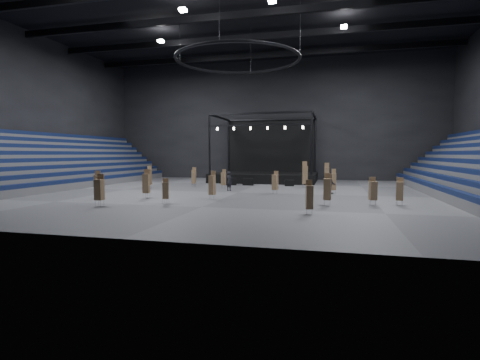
% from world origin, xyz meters
% --- Properties ---
extents(floor, '(50.00, 50.00, 0.00)m').
position_xyz_m(floor, '(0.00, 0.00, 0.00)').
color(floor, '#4F4F52').
rests_on(floor, ground).
extents(ceiling, '(50.00, 42.00, 0.20)m').
position_xyz_m(ceiling, '(0.00, 0.00, 18.00)').
color(ceiling, black).
rests_on(ceiling, wall_back).
extents(wall_back, '(50.00, 0.20, 18.00)m').
position_xyz_m(wall_back, '(0.00, 21.00, 9.00)').
color(wall_back, black).
rests_on(wall_back, ground).
extents(wall_front, '(50.00, 0.20, 18.00)m').
position_xyz_m(wall_front, '(0.00, -21.00, 9.00)').
color(wall_front, black).
rests_on(wall_front, ground).
extents(wall_left, '(0.20, 42.00, 18.00)m').
position_xyz_m(wall_left, '(-25.00, 0.00, 9.00)').
color(wall_left, black).
rests_on(wall_left, ground).
extents(bleachers_left, '(7.20, 40.00, 6.40)m').
position_xyz_m(bleachers_left, '(-22.94, 0.00, 1.73)').
color(bleachers_left, '#515154').
rests_on(bleachers_left, floor).
extents(stage, '(14.00, 10.00, 9.20)m').
position_xyz_m(stage, '(0.00, 16.24, 1.45)').
color(stage, black).
rests_on(stage, floor).
extents(truss_ring, '(12.30, 12.30, 5.15)m').
position_xyz_m(truss_ring, '(-0.00, 0.00, 13.00)').
color(truss_ring, black).
rests_on(truss_ring, ceiling).
extents(roof_girders, '(49.00, 30.35, 0.70)m').
position_xyz_m(roof_girders, '(0.00, -0.00, 17.20)').
color(roof_girders, black).
rests_on(roof_girders, ceiling).
extents(floodlights, '(28.60, 16.60, 0.25)m').
position_xyz_m(floodlights, '(0.00, -4.00, 16.60)').
color(floodlights, white).
rests_on(floodlights, roof_girders).
extents(flight_case_left, '(1.47, 1.03, 0.89)m').
position_xyz_m(flight_case_left, '(-3.00, 8.41, 0.44)').
color(flight_case_left, black).
rests_on(flight_case_left, floor).
extents(flight_case_mid, '(1.34, 0.75, 0.87)m').
position_xyz_m(flight_case_mid, '(-0.90, 8.66, 0.43)').
color(flight_case_mid, black).
rests_on(flight_case_mid, floor).
extents(flight_case_right, '(1.18, 0.74, 0.73)m').
position_xyz_m(flight_case_right, '(4.16, 8.73, 0.37)').
color(flight_case_right, black).
rests_on(flight_case_right, floor).
extents(chair_stack_0, '(0.55, 0.55, 2.42)m').
position_xyz_m(chair_stack_0, '(-0.79, -5.71, 1.24)').
color(chair_stack_0, silver).
rests_on(chair_stack_0, floor).
extents(chair_stack_1, '(0.60, 0.60, 1.97)m').
position_xyz_m(chair_stack_1, '(-3.33, -9.44, 1.06)').
color(chair_stack_1, silver).
rests_on(chair_stack_1, floor).
extents(chair_stack_2, '(0.61, 0.61, 2.52)m').
position_xyz_m(chair_stack_2, '(-6.53, -6.48, 1.32)').
color(chair_stack_2, silver).
rests_on(chair_stack_2, floor).
extents(chair_stack_3, '(0.50, 0.50, 2.14)m').
position_xyz_m(chair_stack_3, '(-2.61, 3.87, 1.12)').
color(chair_stack_3, silver).
rests_on(chair_stack_3, floor).
extents(chair_stack_4, '(0.61, 0.61, 2.13)m').
position_xyz_m(chair_stack_4, '(12.10, -6.62, 1.14)').
color(chair_stack_4, silver).
rests_on(chair_stack_4, floor).
extents(chair_stack_5, '(0.53, 0.53, 2.87)m').
position_xyz_m(chair_stack_5, '(8.53, 6.26, 1.46)').
color(chair_stack_5, silver).
rests_on(chair_stack_5, floor).
extents(chair_stack_6, '(0.57, 0.57, 2.10)m').
position_xyz_m(chair_stack_6, '(14.00, -6.33, 1.13)').
color(chair_stack_6, silver).
rests_on(chair_stack_6, floor).
extents(chair_stack_7, '(0.61, 0.61, 2.21)m').
position_xyz_m(chair_stack_7, '(3.81, -0.40, 1.17)').
color(chair_stack_7, silver).
rests_on(chair_stack_7, floor).
extents(chair_stack_8, '(0.67, 0.67, 3.01)m').
position_xyz_m(chair_stack_8, '(6.13, 6.70, 1.53)').
color(chair_stack_8, silver).
rests_on(chair_stack_8, floor).
extents(chair_stack_9, '(0.58, 0.58, 2.01)m').
position_xyz_m(chair_stack_9, '(-6.57, 4.97, 1.07)').
color(chair_stack_9, silver).
rests_on(chair_stack_9, floor).
extents(chair_stack_10, '(0.56, 0.56, 2.20)m').
position_xyz_m(chair_stack_10, '(-7.43, 7.30, 1.17)').
color(chair_stack_10, silver).
rests_on(chair_stack_10, floor).
extents(chair_stack_11, '(0.55, 0.55, 2.53)m').
position_xyz_m(chair_stack_11, '(-10.58, 1.67, 1.33)').
color(chair_stack_11, silver).
rests_on(chair_stack_11, floor).
extents(chair_stack_12, '(0.57, 0.57, 2.41)m').
position_xyz_m(chair_stack_12, '(8.80, -7.60, 1.27)').
color(chair_stack_12, silver).
rests_on(chair_stack_12, floor).
extents(chair_stack_13, '(0.61, 0.61, 2.40)m').
position_xyz_m(chair_stack_13, '(-10.63, -7.55, 1.25)').
color(chair_stack_13, silver).
rests_on(chair_stack_13, floor).
extents(chair_stack_14, '(0.52, 0.52, 2.21)m').
position_xyz_m(chair_stack_14, '(7.75, -11.99, 1.14)').
color(chair_stack_14, silver).
rests_on(chair_stack_14, floor).
extents(chair_stack_15, '(0.46, 0.46, 2.41)m').
position_xyz_m(chair_stack_15, '(9.27, 1.10, 1.22)').
color(chair_stack_15, silver).
rests_on(chair_stack_15, floor).
extents(chair_stack_16, '(0.56, 0.56, 2.37)m').
position_xyz_m(chair_stack_16, '(-7.46, -11.87, 1.27)').
color(chair_stack_16, silver).
rests_on(chair_stack_16, floor).
extents(man_center, '(0.87, 0.74, 2.01)m').
position_xyz_m(man_center, '(-1.35, 1.65, 1.00)').
color(man_center, black).
rests_on(man_center, floor).
extents(crew_member, '(0.98, 1.12, 1.96)m').
position_xyz_m(crew_member, '(9.13, 1.13, 0.98)').
color(crew_member, black).
rests_on(crew_member, floor).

